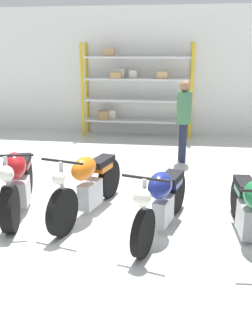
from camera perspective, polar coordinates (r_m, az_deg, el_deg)
ground_plane at (r=5.56m, az=-0.57°, el=-8.14°), size 30.00×30.00×0.00m
back_wall at (r=11.18m, az=4.17°, el=14.35°), size 30.00×0.08×3.60m
shelving_rack at (r=10.90m, az=1.17°, el=11.98°), size 3.14×0.63×2.61m
motorcycle_red at (r=5.97m, az=-16.19°, el=-2.14°), size 0.83×2.02×1.09m
motorcycle_orange at (r=5.67m, az=-5.74°, el=-2.42°), size 0.80×2.12×1.05m
motorcycle_blue at (r=5.10m, az=5.48°, el=-4.81°), size 0.80×2.01×1.00m
motorcycle_green at (r=5.15m, az=18.57°, el=-6.15°), size 0.68×2.03×0.96m
person_browsing at (r=8.35m, az=8.79°, el=8.04°), size 0.38×0.38×1.79m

